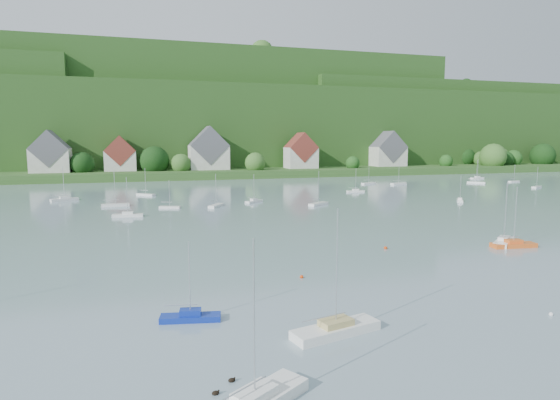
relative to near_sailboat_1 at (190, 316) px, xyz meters
name	(u,v)px	position (x,y,z in m)	size (l,w,h in m)	color
far_shore_strip	(194,171)	(18.50, 169.48, 1.10)	(600.00, 60.00, 3.00)	#2B531F
forested_ridge	(181,127)	(18.89, 238.05, 22.49)	(620.00, 181.22, 69.89)	#183912
village_building_0	(50,155)	(-36.50, 156.48, 9.11)	(14.00, 10.40, 16.00)	beige
village_building_1	(120,156)	(-11.50, 158.48, 8.35)	(12.00, 9.36, 14.00)	beige
village_building_2	(209,152)	(23.50, 157.48, 9.87)	(16.00, 11.44, 18.00)	beige
village_building_3	(301,153)	(63.50, 155.48, 9.03)	(13.00, 10.40, 15.50)	beige
village_building_4	(388,152)	(108.50, 159.48, 9.19)	(15.00, 10.40, 16.50)	beige
near_sailboat_1	(190,316)	(0.00, 0.00, 0.00)	(5.20, 2.32, 6.78)	#0F289A
near_sailboat_2	(336,328)	(10.57, -6.08, 0.09)	(7.63, 3.70, 9.92)	white
near_sailboat_3	(504,241)	(46.73, 16.40, 0.06)	(6.39, 5.62, 9.01)	white
near_sailboat_5	(514,244)	(46.61, 14.42, 0.05)	(6.55, 2.57, 8.60)	orange
mooring_buoy_0	(302,278)	(12.97, 8.91, -0.40)	(0.42, 0.42, 0.42)	red
mooring_buoy_1	(551,315)	(30.00, -7.70, -0.40)	(0.38, 0.38, 0.38)	white
mooring_buoy_3	(385,249)	(28.71, 18.63, -0.40)	(0.50, 0.50, 0.50)	red
duck_pair	(224,386)	(0.87, -11.46, -0.29)	(1.68, 1.49, 0.33)	black
far_sailboat_cluster	(285,193)	(34.48, 85.18, -0.03)	(193.14, 60.11, 8.71)	white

